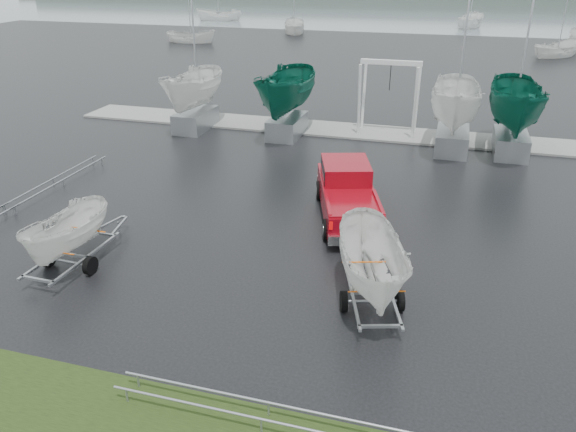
{
  "coord_description": "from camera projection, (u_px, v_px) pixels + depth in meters",
  "views": [
    {
      "loc": [
        7.02,
        -18.11,
        9.17
      ],
      "look_at": [
        2.22,
        -1.61,
        1.2
      ],
      "focal_mm": 35.0,
      "sensor_mm": 36.0,
      "label": 1
    }
  ],
  "objects": [
    {
      "name": "moored_boat_5",
      "position": [
        469.0,
        27.0,
        79.86
      ],
      "size": [
        3.59,
        3.64,
        11.91
      ],
      "rotation": [
        0.0,
        0.0,
        2.9
      ],
      "color": "silver",
      "rests_on": "ground"
    },
    {
      "name": "mast_rack_2",
      "position": [
        265.0,
        411.0,
        11.98
      ],
      "size": [
        7.0,
        0.56,
        0.06
      ],
      "color": "#92949A",
      "rests_on": "ground"
    },
    {
      "name": "keelboat_0",
      "position": [
        192.0,
        65.0,
        31.24
      ],
      "size": [
        2.31,
        3.2,
        10.48
      ],
      "color": "#92949A",
      "rests_on": "ground"
    },
    {
      "name": "boat_hoist",
      "position": [
        389.0,
        87.0,
        30.67
      ],
      "size": [
        3.3,
        2.18,
        4.12
      ],
      "color": "silver",
      "rests_on": "ground"
    },
    {
      "name": "mast_rack_0",
      "position": [
        58.0,
        179.0,
        24.42
      ],
      "size": [
        0.56,
        6.5,
        0.06
      ],
      "rotation": [
        0.0,
        0.0,
        1.57
      ],
      "color": "#92949A",
      "rests_on": "ground"
    },
    {
      "name": "lake",
      "position": [
        424.0,
        9.0,
        108.53
      ],
      "size": [
        300.0,
        300.0,
        0.0
      ],
      "primitive_type": "plane",
      "color": "slate",
      "rests_on": "ground"
    },
    {
      "name": "moored_boat_4",
      "position": [
        219.0,
        20.0,
        88.5
      ],
      "size": [
        3.26,
        3.21,
        11.61
      ],
      "rotation": [
        0.0,
        0.0,
        4.91
      ],
      "color": "silver",
      "rests_on": "ground"
    },
    {
      "name": "moored_boat_0",
      "position": [
        191.0,
        43.0,
        65.73
      ],
      "size": [
        2.47,
        2.42,
        11.02
      ],
      "rotation": [
        0.0,
        0.0,
        1.64
      ],
      "color": "silver",
      "rests_on": "ground"
    },
    {
      "name": "moored_boat_2",
      "position": [
        557.0,
        56.0,
        56.59
      ],
      "size": [
        3.6,
        3.61,
        11.35
      ],
      "rotation": [
        0.0,
        0.0,
        2.39
      ],
      "color": "silver",
      "rests_on": "ground"
    },
    {
      "name": "pickup_truck",
      "position": [
        347.0,
        191.0,
        21.55
      ],
      "size": [
        3.55,
        6.07,
        1.91
      ],
      "rotation": [
        0.0,
        0.0,
        0.3
      ],
      "color": "maroon",
      "rests_on": "ground"
    },
    {
      "name": "keelboat_3",
      "position": [
        523.0,
        71.0,
        26.92
      ],
      "size": [
        2.61,
        3.2,
        10.79
      ],
      "color": "#92949A",
      "rests_on": "ground"
    },
    {
      "name": "ground_plane",
      "position": [
        244.0,
        221.0,
        21.41
      ],
      "size": [
        120.0,
        120.0,
        0.0
      ],
      "primitive_type": "plane",
      "color": "black",
      "rests_on": "ground"
    },
    {
      "name": "keelboat_1",
      "position": [
        287.0,
        61.0,
        29.84
      ],
      "size": [
        2.58,
        3.2,
        7.96
      ],
      "color": "#92949A",
      "rests_on": "ground"
    },
    {
      "name": "trailer_hitched",
      "position": [
        377.0,
        217.0,
        15.0
      ],
      "size": [
        2.24,
        3.79,
        5.22
      ],
      "rotation": [
        0.0,
        0.0,
        0.3
      ],
      "color": "#92949A",
      "rests_on": "ground"
    },
    {
      "name": "trailer_parked",
      "position": [
        62.0,
        201.0,
        17.24
      ],
      "size": [
        1.79,
        3.63,
        4.28
      ],
      "rotation": [
        0.0,
        0.0,
        -0.02
      ],
      "color": "#92949A",
      "rests_on": "ground"
    },
    {
      "name": "keelboat_2",
      "position": [
        460.0,
        73.0,
        27.46
      ],
      "size": [
        2.51,
        3.2,
        10.68
      ],
      "color": "#92949A",
      "rests_on": "ground"
    },
    {
      "name": "moored_boat_1",
      "position": [
        294.0,
        33.0,
        73.96
      ],
      "size": [
        3.31,
        3.36,
        11.53
      ],
      "rotation": [
        0.0,
        0.0,
        3.43
      ],
      "color": "silver",
      "rests_on": "ground"
    },
    {
      "name": "dock",
      "position": [
        321.0,
        128.0,
        32.72
      ],
      "size": [
        30.0,
        3.0,
        0.12
      ],
      "primitive_type": "cube",
      "color": "gray",
      "rests_on": "ground"
    }
  ]
}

